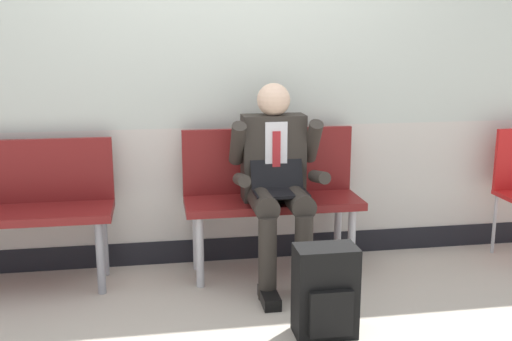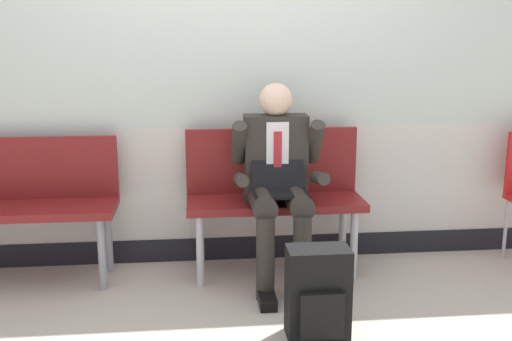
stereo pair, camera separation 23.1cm
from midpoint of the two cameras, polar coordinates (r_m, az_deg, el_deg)
ground_plane at (r=3.82m, az=-0.34°, el=-11.34°), size 18.00×18.00×0.00m
station_wall at (r=4.12m, az=-1.21°, el=9.38°), size 5.85×0.14×2.66m
bench_with_person at (r=4.00m, az=3.33°, el=-1.73°), size 1.15×0.42×0.95m
bench_empty at (r=4.08m, az=-20.22°, el=-2.35°), size 1.26×0.42×0.92m
person_seated at (r=3.78m, az=3.84°, el=-0.77°), size 0.57×0.70×1.26m
backpack at (r=3.23m, az=7.94°, el=-11.47°), size 0.32×0.24×0.49m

